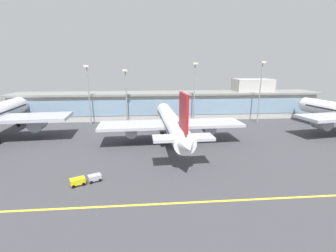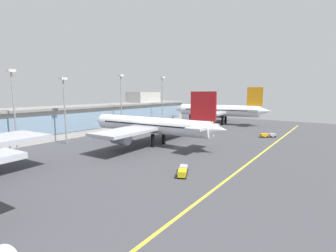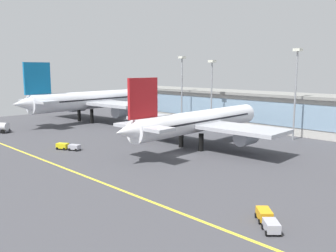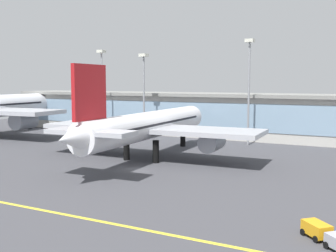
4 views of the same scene
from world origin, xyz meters
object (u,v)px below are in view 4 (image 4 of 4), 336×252
apron_light_mast_west (102,79)px  apron_light_mast_east (249,76)px  airliner_near_right (148,126)px  baggage_tug_near (327,235)px  apron_light_mast_far_east (144,82)px

apron_light_mast_west → apron_light_mast_east: 39.18m
airliner_near_right → apron_light_mast_east: bearing=-27.4°
baggage_tug_near → apron_light_mast_east: 57.13m
baggage_tug_near → apron_light_mast_far_east: bearing=-0.9°
apron_light_mast_west → airliner_near_right: bearing=-40.7°
apron_light_mast_far_east → apron_light_mast_west: bearing=173.1°
airliner_near_right → apron_light_mast_east: (11.14, 23.94, 9.13)m
baggage_tug_near → apron_light_mast_west: bearing=5.4°
apron_light_mast_west → apron_light_mast_east: size_ratio=0.96×
apron_light_mast_far_east → apron_light_mast_east: bearing=3.4°
baggage_tug_near → apron_light_mast_west: size_ratio=0.23×
airliner_near_right → apron_light_mast_east: apron_light_mast_east is taller
airliner_near_right → apron_light_mast_far_east: bearing=30.2°
airliner_near_right → baggage_tug_near: size_ratio=9.60×
baggage_tug_near → airliner_near_right: bearing=6.3°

